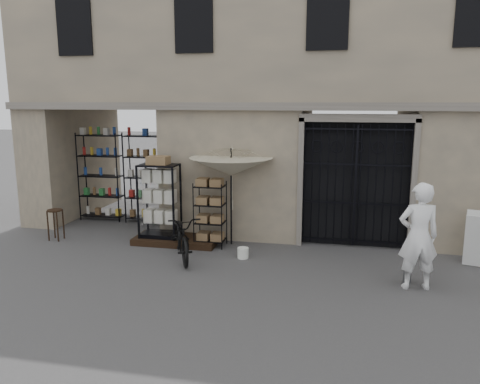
% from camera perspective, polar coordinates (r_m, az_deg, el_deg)
% --- Properties ---
extents(ground, '(80.00, 80.00, 0.00)m').
position_cam_1_polar(ground, '(9.45, 3.02, -9.87)').
color(ground, black).
rests_on(ground, ground).
extents(main_building, '(14.00, 4.00, 9.00)m').
position_cam_1_polar(main_building, '(12.84, 6.15, 16.04)').
color(main_building, gray).
rests_on(main_building, ground).
extents(shop_recess, '(3.00, 1.70, 3.00)m').
position_cam_1_polar(shop_recess, '(13.06, -14.77, 2.45)').
color(shop_recess, black).
rests_on(shop_recess, ground).
extents(shop_shelving, '(2.70, 0.50, 2.50)m').
position_cam_1_polar(shop_shelving, '(13.56, -13.97, 1.73)').
color(shop_shelving, black).
rests_on(shop_shelving, ground).
extents(iron_gate, '(2.50, 0.21, 3.00)m').
position_cam_1_polar(iron_gate, '(11.17, 13.87, 1.07)').
color(iron_gate, black).
rests_on(iron_gate, ground).
extents(step_platform, '(2.00, 0.90, 0.15)m').
position_cam_1_polar(step_platform, '(11.43, -7.75, -5.82)').
color(step_platform, black).
rests_on(step_platform, ground).
extents(display_cabinet, '(0.97, 0.72, 1.90)m').
position_cam_1_polar(display_cabinet, '(11.31, -9.77, -1.53)').
color(display_cabinet, black).
rests_on(display_cabinet, step_platform).
extents(wire_rack, '(0.80, 0.70, 1.53)m').
position_cam_1_polar(wire_rack, '(10.96, -3.65, -2.82)').
color(wire_rack, black).
rests_on(wire_rack, ground).
extents(market_umbrella, '(2.18, 2.20, 2.76)m').
position_cam_1_polar(market_umbrella, '(10.84, -1.10, 3.71)').
color(market_umbrella, black).
rests_on(market_umbrella, ground).
extents(white_bucket, '(0.30, 0.30, 0.23)m').
position_cam_1_polar(white_bucket, '(10.27, 0.37, -7.44)').
color(white_bucket, white).
rests_on(white_bucket, ground).
extents(bicycle, '(1.04, 1.19, 1.91)m').
position_cam_1_polar(bicycle, '(10.40, -7.06, -7.95)').
color(bicycle, black).
rests_on(bicycle, ground).
extents(wooden_stool, '(0.38, 0.38, 0.76)m').
position_cam_1_polar(wooden_stool, '(12.37, -21.55, -3.63)').
color(wooden_stool, black).
rests_on(wooden_stool, ground).
extents(steel_bollard, '(0.19, 0.19, 0.79)m').
position_cam_1_polar(steel_bollard, '(9.38, 19.82, -8.15)').
color(steel_bollard, '#575A5D').
rests_on(steel_bollard, ground).
extents(shopkeeper, '(1.06, 2.07, 0.47)m').
position_cam_1_polar(shopkeeper, '(9.32, 20.50, -10.91)').
color(shopkeeper, white).
rests_on(shopkeeper, ground).
extents(easel_sign, '(0.67, 0.73, 1.11)m').
position_cam_1_polar(easel_sign, '(10.82, 27.08, -5.19)').
color(easel_sign, silver).
rests_on(easel_sign, ground).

